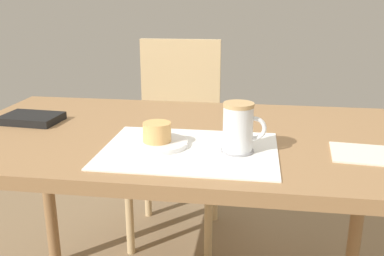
% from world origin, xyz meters
% --- Properties ---
extents(dining_table, '(1.35, 0.75, 0.74)m').
position_xyz_m(dining_table, '(0.00, 0.00, 0.66)').
color(dining_table, '#997047').
rests_on(dining_table, ground_plane).
extents(wooden_chair, '(0.43, 0.43, 0.93)m').
position_xyz_m(wooden_chair, '(-0.14, 0.72, 0.50)').
color(wooden_chair, '#D1B27F').
rests_on(wooden_chair, ground_plane).
extents(placemat, '(0.45, 0.34, 0.00)m').
position_xyz_m(placemat, '(0.05, -0.15, 0.74)').
color(placemat, white).
rests_on(placemat, dining_table).
extents(pastry_plate, '(0.16, 0.16, 0.01)m').
position_xyz_m(pastry_plate, '(-0.04, -0.14, 0.75)').
color(pastry_plate, white).
rests_on(pastry_plate, placemat).
extents(pastry, '(0.07, 0.07, 0.05)m').
position_xyz_m(pastry, '(-0.04, -0.14, 0.78)').
color(pastry, '#E0A860').
rests_on(pastry, pastry_plate).
extents(coffee_coaster, '(0.08, 0.08, 0.00)m').
position_xyz_m(coffee_coaster, '(0.18, -0.15, 0.75)').
color(coffee_coaster, '#99999E').
rests_on(coffee_coaster, placemat).
extents(coffee_mug, '(0.11, 0.08, 0.12)m').
position_xyz_m(coffee_mug, '(0.18, -0.15, 0.81)').
color(coffee_mug, white).
rests_on(coffee_mug, coffee_coaster).
extents(paper_napkin, '(0.16, 0.16, 0.00)m').
position_xyz_m(paper_napkin, '(0.49, -0.12, 0.74)').
color(paper_napkin, silver).
rests_on(paper_napkin, dining_table).
extents(small_book, '(0.19, 0.14, 0.02)m').
position_xyz_m(small_book, '(-0.49, 0.03, 0.75)').
color(small_book, black).
rests_on(small_book, dining_table).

